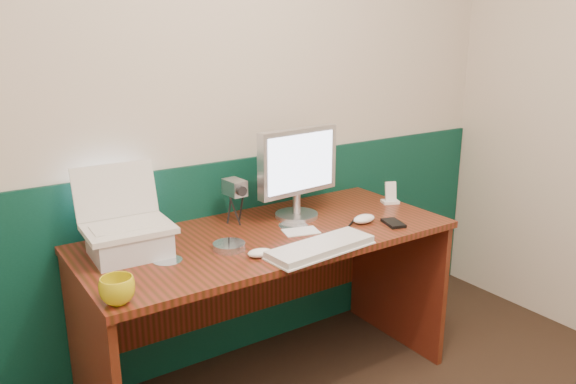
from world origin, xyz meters
TOP-DOWN VIEW (x-y plane):
  - back_wall at (0.00, 1.75)m, footprint 3.50×0.04m
  - wainscot at (0.00, 1.74)m, footprint 3.48×0.02m
  - desk at (0.09, 1.38)m, footprint 1.60×0.70m
  - laptop_riser at (-0.48, 1.47)m, footprint 0.29×0.25m
  - laptop at (-0.48, 1.47)m, footprint 0.33×0.26m
  - monitor at (0.32, 1.49)m, footprint 0.43×0.16m
  - keyboard at (0.16, 1.09)m, footprint 0.46×0.19m
  - mouse_right at (0.52, 1.25)m, footprint 0.12×0.07m
  - mouse_left at (-0.07, 1.18)m, footprint 0.11×0.08m
  - mug at (-0.65, 1.10)m, footprint 0.13×0.13m
  - camcorder at (0.04, 1.57)m, footprint 0.11×0.15m
  - cd_spindle at (-0.14, 1.31)m, footprint 0.13×0.13m
  - cd_loose_a at (-0.38, 1.34)m, footprint 0.11×0.11m
  - cd_loose_b at (0.23, 1.40)m, footprint 0.13×0.13m
  - pen at (0.46, 1.27)m, footprint 0.13×0.10m
  - papers at (0.22, 1.32)m, footprint 0.17×0.14m
  - dock at (0.83, 1.41)m, footprint 0.10×0.09m
  - music_player at (0.83, 1.41)m, footprint 0.06×0.05m
  - pda at (0.62, 1.16)m, footprint 0.10×0.13m

SIDE VIEW (x-z plane):
  - desk at x=0.09m, z-range 0.00..0.75m
  - wainscot at x=0.00m, z-range 0.00..1.00m
  - cd_loose_a at x=-0.38m, z-range 0.75..0.75m
  - cd_loose_b at x=0.23m, z-range 0.75..0.75m
  - papers at x=0.22m, z-range 0.75..0.75m
  - pen at x=0.46m, z-range 0.75..0.76m
  - pda at x=0.62m, z-range 0.75..0.76m
  - dock at x=0.83m, z-range 0.75..0.77m
  - keyboard at x=0.16m, z-range 0.75..0.78m
  - cd_spindle at x=-0.14m, z-range 0.75..0.78m
  - mouse_left at x=-0.07m, z-range 0.75..0.78m
  - mouse_right at x=0.52m, z-range 0.75..0.79m
  - mug at x=-0.65m, z-range 0.75..0.84m
  - laptop_riser at x=-0.48m, z-range 0.75..0.85m
  - music_player at x=0.83m, z-range 0.76..0.86m
  - camcorder at x=0.04m, z-range 0.75..0.97m
  - monitor at x=0.32m, z-range 0.75..1.17m
  - laptop at x=-0.48m, z-range 0.85..1.12m
  - back_wall at x=0.00m, z-range 0.00..2.50m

